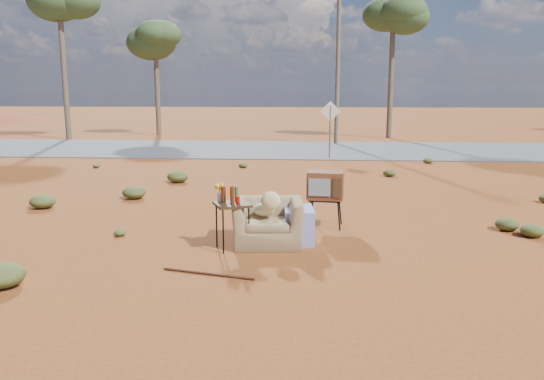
{
  "coord_description": "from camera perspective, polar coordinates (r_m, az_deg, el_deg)",
  "views": [
    {
      "loc": [
        0.78,
        -8.19,
        2.63
      ],
      "look_at": [
        0.08,
        1.36,
        0.8
      ],
      "focal_mm": 35.0,
      "sensor_mm": 36.0,
      "label": 1
    }
  ],
  "objects": [
    {
      "name": "eucalyptus_center",
      "position": [
        29.74,
        12.95,
        17.9
      ],
      "size": [
        3.2,
        3.2,
        7.6
      ],
      "color": "brown",
      "rests_on": "ground"
    },
    {
      "name": "ground",
      "position": [
        8.64,
        -1.18,
        -6.91
      ],
      "size": [
        140.0,
        140.0,
        0.0
      ],
      "primitive_type": "plane",
      "color": "brown",
      "rests_on": "ground"
    },
    {
      "name": "tv_unit",
      "position": [
        10.16,
        5.78,
        0.45
      ],
      "size": [
        0.73,
        0.61,
        1.09
      ],
      "rotation": [
        0.0,
        0.0,
        -0.11
      ],
      "color": "black",
      "rests_on": "ground"
    },
    {
      "name": "side_table",
      "position": [
        8.76,
        -4.6,
        -1.23
      ],
      "size": [
        0.72,
        0.72,
        1.09
      ],
      "rotation": [
        0.0,
        0.0,
        0.42
      ],
      "color": "#372614",
      "rests_on": "ground"
    },
    {
      "name": "scrub_patch",
      "position": [
        12.94,
        -3.0,
        -0.28
      ],
      "size": [
        17.49,
        8.07,
        0.33
      ],
      "color": "#515726",
      "rests_on": "ground"
    },
    {
      "name": "armchair",
      "position": [
        9.09,
        0.16,
        -2.85
      ],
      "size": [
        1.43,
        0.99,
        1.03
      ],
      "rotation": [
        0.0,
        0.0,
        0.09
      ],
      "color": "olive",
      "rests_on": "ground"
    },
    {
      "name": "rusty_bar",
      "position": [
        7.75,
        -6.91,
        -8.93
      ],
      "size": [
        1.39,
        0.39,
        0.04
      ],
      "primitive_type": "cylinder",
      "rotation": [
        0.0,
        1.57,
        -0.25
      ],
      "color": "#492213",
      "rests_on": "ground"
    },
    {
      "name": "eucalyptus_left",
      "position": [
        30.35,
        -21.92,
        18.2
      ],
      "size": [
        3.2,
        3.2,
        8.1
      ],
      "color": "brown",
      "rests_on": "ground"
    },
    {
      "name": "utility_pole_center",
      "position": [
        25.76,
        7.11,
        14.12
      ],
      "size": [
        1.4,
        0.2,
        8.0
      ],
      "color": "brown",
      "rests_on": "ground"
    },
    {
      "name": "road_sign",
      "position": [
        20.23,
        6.28,
        7.56
      ],
      "size": [
        0.78,
        0.06,
        2.19
      ],
      "color": "brown",
      "rests_on": "ground"
    },
    {
      "name": "eucalyptus_near_left",
      "position": [
        31.57,
        -12.45,
        15.7
      ],
      "size": [
        3.2,
        3.2,
        6.6
      ],
      "color": "brown",
      "rests_on": "ground"
    },
    {
      "name": "highway",
      "position": [
        23.35,
        2.26,
        4.4
      ],
      "size": [
        140.0,
        7.0,
        0.04
      ],
      "primitive_type": "cube",
      "color": "#565659",
      "rests_on": "ground"
    }
  ]
}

